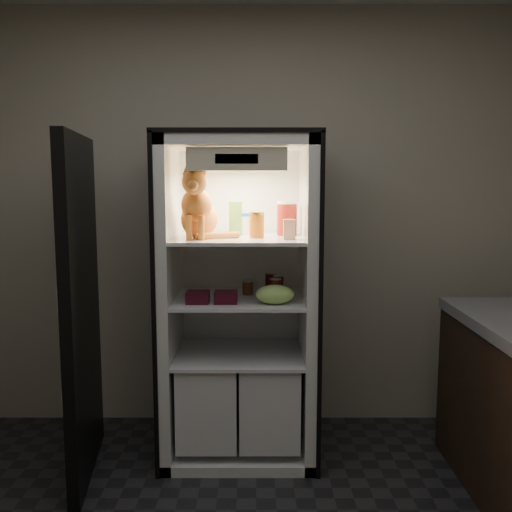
{
  "coord_description": "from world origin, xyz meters",
  "views": [
    {
      "loc": [
        0.1,
        -1.92,
        1.61
      ],
      "look_at": [
        0.1,
        1.32,
        1.18
      ],
      "focal_mm": 40.0,
      "sensor_mm": 36.0,
      "label": 1
    }
  ],
  "objects": [
    {
      "name": "berry_box_right",
      "position": [
        -0.07,
        1.17,
        0.97
      ],
      "size": [
        0.13,
        0.13,
        0.06
      ],
      "primitive_type": "cube",
      "color": "#4C0C1E",
      "rests_on": "refrigerator"
    },
    {
      "name": "berry_box_left",
      "position": [
        -0.22,
        1.17,
        0.97
      ],
      "size": [
        0.13,
        0.13,
        0.06
      ],
      "primitive_type": "cube",
      "color": "#4C0C1E",
      "rests_on": "refrigerator"
    },
    {
      "name": "soda_can_a",
      "position": [
        0.19,
        1.45,
        1.0
      ],
      "size": [
        0.07,
        0.07,
        0.12
      ],
      "color": "black",
      "rests_on": "refrigerator"
    },
    {
      "name": "refrigerator",
      "position": [
        0.0,
        1.38,
        0.79
      ],
      "size": [
        0.9,
        0.72,
        1.88
      ],
      "color": "white",
      "rests_on": "floor"
    },
    {
      "name": "parmesan_shaker",
      "position": [
        -0.02,
        1.42,
        1.39
      ],
      "size": [
        0.08,
        0.08,
        0.2
      ],
      "color": "#248637",
      "rests_on": "refrigerator"
    },
    {
      "name": "soda_can_b",
      "position": [
        0.23,
        1.38,
        1.0
      ],
      "size": [
        0.06,
        0.06,
        0.12
      ],
      "color": "black",
      "rests_on": "refrigerator"
    },
    {
      "name": "pepper_jar",
      "position": [
        0.28,
        1.43,
        1.39
      ],
      "size": [
        0.12,
        0.12,
        0.2
      ],
      "color": "#9F1B15",
      "rests_on": "refrigerator"
    },
    {
      "name": "room_shell",
      "position": [
        0.0,
        0.0,
        1.62
      ],
      "size": [
        3.6,
        3.6,
        3.6
      ],
      "color": "white",
      "rests_on": "floor"
    },
    {
      "name": "salsa_jar",
      "position": [
        0.1,
        1.27,
        1.36
      ],
      "size": [
        0.08,
        0.08,
        0.15
      ],
      "color": "#9B130E",
      "rests_on": "refrigerator"
    },
    {
      "name": "tabby_cat",
      "position": [
        -0.22,
        1.26,
        1.44
      ],
      "size": [
        0.34,
        0.39,
        0.42
      ],
      "rotation": [
        0.0,
        0.0,
        -0.03
      ],
      "color": "orange",
      "rests_on": "refrigerator"
    },
    {
      "name": "condiment_jar",
      "position": [
        0.05,
        1.4,
        0.98
      ],
      "size": [
        0.06,
        0.06,
        0.09
      ],
      "color": "#582F19",
      "rests_on": "refrigerator"
    },
    {
      "name": "cream_carton",
      "position": [
        0.28,
        1.19,
        1.34
      ],
      "size": [
        0.06,
        0.06,
        0.11
      ],
      "primitive_type": "cube",
      "color": "silver",
      "rests_on": "refrigerator"
    },
    {
      "name": "mayo_tub",
      "position": [
        0.02,
        1.46,
        1.35
      ],
      "size": [
        0.09,
        0.09,
        0.13
      ],
      "color": "white",
      "rests_on": "refrigerator"
    },
    {
      "name": "fridge_door",
      "position": [
        -0.84,
        1.08,
        0.91
      ],
      "size": [
        0.17,
        0.87,
        1.85
      ],
      "rotation": [
        0.0,
        0.0,
        0.13
      ],
      "color": "black",
      "rests_on": "floor"
    },
    {
      "name": "soda_can_c",
      "position": [
        0.21,
        1.23,
        1.0
      ],
      "size": [
        0.07,
        0.07,
        0.12
      ],
      "color": "black",
      "rests_on": "refrigerator"
    },
    {
      "name": "grape_bag",
      "position": [
        0.2,
        1.14,
        0.99
      ],
      "size": [
        0.21,
        0.15,
        0.1
      ],
      "primitive_type": "ellipsoid",
      "color": "#98C95E",
      "rests_on": "refrigerator"
    }
  ]
}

